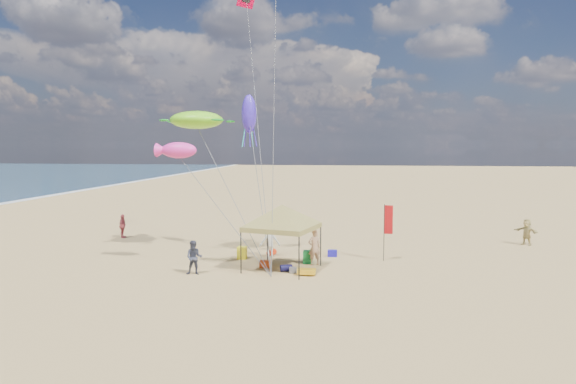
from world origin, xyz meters
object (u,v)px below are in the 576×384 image
object	(u,v)px
canopy_tent	(282,207)
chair_green	(308,257)
feather_flag	(387,223)
beach_cart	(307,271)
person_near_b	(194,258)
cooler_blue	(332,253)
chair_yellow	(242,253)
person_near_c	(270,241)
cooler_red	(265,264)
person_far_c	(527,232)
person_near_a	(314,248)
person_far_a	(123,226)

from	to	relation	value
canopy_tent	chair_green	size ratio (longest dim) A/B	8.79
feather_flag	chair_green	distance (m)	4.82
beach_cart	person_near_b	bearing A→B (deg)	-174.28
cooler_blue	canopy_tent	bearing A→B (deg)	-125.80
feather_flag	beach_cart	bearing A→B (deg)	-138.03
chair_yellow	person_near_c	xyz separation A→B (m)	(1.49, 0.73, 0.59)
chair_green	person_near_b	size ratio (longest dim) A/B	0.41
cooler_red	cooler_blue	distance (m)	4.67
chair_green	person_far_c	world-z (taller)	person_far_c
person_near_a	person_near_b	distance (m)	6.46
feather_flag	canopy_tent	bearing A→B (deg)	-154.35
person_near_b	person_near_c	world-z (taller)	person_near_c
chair_green	cooler_red	bearing A→B (deg)	-149.59
feather_flag	cooler_blue	world-z (taller)	feather_flag
person_near_c	person_near_b	bearing A→B (deg)	41.66
cooler_blue	person_near_b	xyz separation A→B (m)	(-6.69, -5.07, 0.67)
feather_flag	person_far_c	xyz separation A→B (m)	(9.28, 5.82, -1.27)
feather_flag	person_far_c	size ratio (longest dim) A/B	1.86
chair_green	person_far_c	bearing A→B (deg)	27.05
person_near_b	person_near_c	bearing A→B (deg)	48.81
person_near_a	cooler_red	bearing A→B (deg)	-3.71
chair_yellow	person_near_c	world-z (taller)	person_near_c
cooler_blue	feather_flag	bearing A→B (deg)	-14.06
feather_flag	chair_green	world-z (taller)	feather_flag
chair_green	person_near_a	size ratio (longest dim) A/B	0.37
cooler_blue	person_far_a	distance (m)	15.41
feather_flag	person_near_c	world-z (taller)	feather_flag
person_near_a	person_far_a	distance (m)	15.34
feather_flag	chair_yellow	bearing A→B (deg)	-176.39
cooler_red	beach_cart	size ratio (longest dim) A/B	0.60
feather_flag	person_near_c	size ratio (longest dim) A/B	1.71
chair_yellow	canopy_tent	bearing A→B (deg)	-39.48
cooler_red	beach_cart	bearing A→B (deg)	-29.74
cooler_red	person_far_a	world-z (taller)	person_far_a
canopy_tent	feather_flag	world-z (taller)	canopy_tent
cooler_blue	person_near_a	size ratio (longest dim) A/B	0.28
canopy_tent	cooler_blue	distance (m)	5.24
cooler_red	person_near_a	size ratio (longest dim) A/B	0.28
cooler_red	person_far_c	distance (m)	17.81
canopy_tent	person_near_b	bearing A→B (deg)	-158.76
person_near_b	beach_cart	bearing A→B (deg)	-1.08
canopy_tent	person_near_b	size ratio (longest dim) A/B	3.57
beach_cart	canopy_tent	bearing A→B (deg)	142.20
person_near_b	person_far_a	bearing A→B (deg)	124.62
canopy_tent	beach_cart	size ratio (longest dim) A/B	6.84
person_far_a	person_far_c	bearing A→B (deg)	-91.81
beach_cart	person_near_c	distance (m)	4.74
canopy_tent	cooler_blue	size ratio (longest dim) A/B	11.40
cooler_red	person_near_b	size ratio (longest dim) A/B	0.31
person_near_a	person_near_c	world-z (taller)	person_near_a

